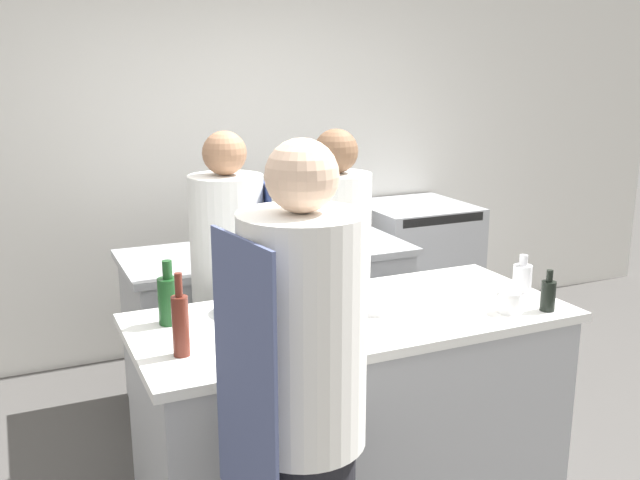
{
  "coord_description": "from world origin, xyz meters",
  "views": [
    {
      "loc": [
        -1.33,
        -2.61,
        1.98
      ],
      "look_at": [
        0.0,
        0.35,
        1.17
      ],
      "focal_mm": 40.0,
      "sensor_mm": 36.0,
      "label": 1
    }
  ],
  "objects_px": {
    "chef_at_stove": "(230,297)",
    "bottle_wine": "(180,323)",
    "bowl_prep_small": "(375,300)",
    "cup": "(509,302)",
    "chef_at_pass_far": "(335,289)",
    "bottle_olive_oil": "(169,299)",
    "bowl_ceramic_blue": "(263,339)",
    "bottle_vinegar": "(328,279)",
    "bowl_mixing_large": "(245,306)",
    "chef_at_prep_near": "(302,421)",
    "bottle_sauce": "(548,295)",
    "bottle_cooking_oil": "(522,277)",
    "stockpot": "(250,241)",
    "oven_range": "(413,270)"
  },
  "relations": [
    {
      "from": "chef_at_prep_near",
      "to": "bottle_vinegar",
      "type": "bearing_deg",
      "value": -38.31
    },
    {
      "from": "oven_range",
      "to": "chef_at_pass_far",
      "type": "bearing_deg",
      "value": -136.5
    },
    {
      "from": "bowl_mixing_large",
      "to": "chef_at_stove",
      "type": "bearing_deg",
      "value": 80.81
    },
    {
      "from": "chef_at_pass_far",
      "to": "stockpot",
      "type": "distance_m",
      "value": 0.55
    },
    {
      "from": "chef_at_stove",
      "to": "bottle_wine",
      "type": "height_order",
      "value": "chef_at_stove"
    },
    {
      "from": "bottle_vinegar",
      "to": "bottle_sauce",
      "type": "distance_m",
      "value": 0.97
    },
    {
      "from": "chef_at_pass_far",
      "to": "bowl_mixing_large",
      "type": "height_order",
      "value": "chef_at_pass_far"
    },
    {
      "from": "oven_range",
      "to": "bottle_olive_oil",
      "type": "distance_m",
      "value": 2.65
    },
    {
      "from": "chef_at_prep_near",
      "to": "cup",
      "type": "distance_m",
      "value": 1.26
    },
    {
      "from": "bottle_wine",
      "to": "bowl_prep_small",
      "type": "relative_size",
      "value": 1.27
    },
    {
      "from": "bottle_olive_oil",
      "to": "bottle_cooking_oil",
      "type": "bearing_deg",
      "value": -9.32
    },
    {
      "from": "chef_at_stove",
      "to": "bowl_ceramic_blue",
      "type": "bearing_deg",
      "value": 1.47
    },
    {
      "from": "chef_at_prep_near",
      "to": "bowl_ceramic_blue",
      "type": "xyz_separation_m",
      "value": [
        0.06,
        0.54,
        0.07
      ]
    },
    {
      "from": "bottle_cooking_oil",
      "to": "bowl_prep_small",
      "type": "xyz_separation_m",
      "value": [
        -0.75,
        0.09,
        -0.04
      ]
    },
    {
      "from": "bottle_olive_oil",
      "to": "bowl_prep_small",
      "type": "bearing_deg",
      "value": -11.54
    },
    {
      "from": "bottle_vinegar",
      "to": "bottle_sauce",
      "type": "relative_size",
      "value": 1.61
    },
    {
      "from": "chef_at_stove",
      "to": "stockpot",
      "type": "relative_size",
      "value": 6.77
    },
    {
      "from": "bottle_cooking_oil",
      "to": "stockpot",
      "type": "relative_size",
      "value": 0.74
    },
    {
      "from": "chef_at_pass_far",
      "to": "bowl_mixing_large",
      "type": "bearing_deg",
      "value": 135.72
    },
    {
      "from": "bowl_prep_small",
      "to": "cup",
      "type": "height_order",
      "value": "cup"
    },
    {
      "from": "chef_at_stove",
      "to": "bottle_olive_oil",
      "type": "xyz_separation_m",
      "value": [
        -0.41,
        -0.48,
        0.2
      ]
    },
    {
      "from": "chef_at_prep_near",
      "to": "bottle_cooking_oil",
      "type": "height_order",
      "value": "chef_at_prep_near"
    },
    {
      "from": "bowl_mixing_large",
      "to": "bottle_sauce",
      "type": "bearing_deg",
      "value": -23.36
    },
    {
      "from": "oven_range",
      "to": "cup",
      "type": "relative_size",
      "value": 10.39
    },
    {
      "from": "chef_at_prep_near",
      "to": "bowl_mixing_large",
      "type": "distance_m",
      "value": 0.95
    },
    {
      "from": "oven_range",
      "to": "bowl_ceramic_blue",
      "type": "height_order",
      "value": "bowl_ceramic_blue"
    },
    {
      "from": "bottle_olive_oil",
      "to": "bowl_mixing_large",
      "type": "bearing_deg",
      "value": 0.72
    },
    {
      "from": "chef_at_pass_far",
      "to": "bowl_prep_small",
      "type": "relative_size",
      "value": 6.57
    },
    {
      "from": "bottle_wine",
      "to": "bottle_sauce",
      "type": "distance_m",
      "value": 1.59
    },
    {
      "from": "oven_range",
      "to": "bowl_mixing_large",
      "type": "height_order",
      "value": "oven_range"
    },
    {
      "from": "chef_at_pass_far",
      "to": "bottle_olive_oil",
      "type": "xyz_separation_m",
      "value": [
        -0.95,
        -0.38,
        0.2
      ]
    },
    {
      "from": "bottle_vinegar",
      "to": "bowl_ceramic_blue",
      "type": "height_order",
      "value": "bottle_vinegar"
    },
    {
      "from": "bottle_wine",
      "to": "stockpot",
      "type": "relative_size",
      "value": 1.3
    },
    {
      "from": "bottle_olive_oil",
      "to": "bottle_vinegar",
      "type": "height_order",
      "value": "bottle_vinegar"
    },
    {
      "from": "oven_range",
      "to": "bowl_ceramic_blue",
      "type": "relative_size",
      "value": 3.56
    },
    {
      "from": "bowl_mixing_large",
      "to": "bowl_prep_small",
      "type": "bearing_deg",
      "value": -18.56
    },
    {
      "from": "chef_at_stove",
      "to": "oven_range",
      "type": "bearing_deg",
      "value": 131.2
    },
    {
      "from": "bowl_ceramic_blue",
      "to": "cup",
      "type": "height_order",
      "value": "cup"
    },
    {
      "from": "bottle_olive_oil",
      "to": "bowl_mixing_large",
      "type": "xyz_separation_m",
      "value": [
        0.33,
        0.0,
        -0.08
      ]
    },
    {
      "from": "chef_at_pass_far",
      "to": "bottle_olive_oil",
      "type": "distance_m",
      "value": 1.04
    },
    {
      "from": "bottle_cooking_oil",
      "to": "chef_at_prep_near",
      "type": "bearing_deg",
      "value": -154.62
    },
    {
      "from": "bottle_vinegar",
      "to": "bottle_sauce",
      "type": "bearing_deg",
      "value": -29.34
    },
    {
      "from": "bottle_olive_oil",
      "to": "stockpot",
      "type": "xyz_separation_m",
      "value": [
        0.63,
        0.79,
        0.0
      ]
    },
    {
      "from": "bowl_mixing_large",
      "to": "bowl_ceramic_blue",
      "type": "height_order",
      "value": "bowl_ceramic_blue"
    },
    {
      "from": "bottle_vinegar",
      "to": "cup",
      "type": "xyz_separation_m",
      "value": [
        0.67,
        -0.43,
        -0.07
      ]
    },
    {
      "from": "bottle_vinegar",
      "to": "chef_at_prep_near",
      "type": "bearing_deg",
      "value": -119.37
    },
    {
      "from": "bottle_wine",
      "to": "bowl_prep_small",
      "type": "bearing_deg",
      "value": 10.65
    },
    {
      "from": "bottle_olive_oil",
      "to": "bowl_mixing_large",
      "type": "height_order",
      "value": "bottle_olive_oil"
    },
    {
      "from": "chef_at_pass_far",
      "to": "bottle_cooking_oil",
      "type": "bearing_deg",
      "value": -119.93
    },
    {
      "from": "chef_at_prep_near",
      "to": "bottle_wine",
      "type": "height_order",
      "value": "chef_at_prep_near"
    }
  ]
}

